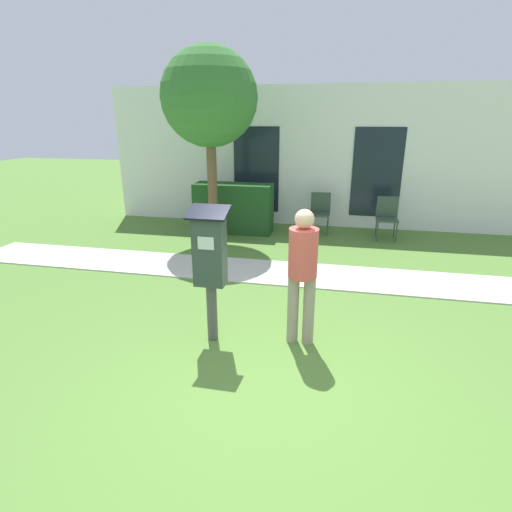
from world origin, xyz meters
TOP-DOWN VIEW (x-y plane):
  - ground_plane at (0.00, 0.00)m, footprint 40.00×40.00m
  - sidewalk at (0.00, 2.88)m, footprint 12.00×1.10m
  - building_facade at (0.00, 6.33)m, footprint 10.00×0.26m
  - parking_meter at (-0.76, 0.62)m, footprint 0.44×0.31m
  - person_standing at (0.26, 0.76)m, footprint 0.32×0.32m
  - outdoor_chair_left at (-1.23, 5.68)m, footprint 0.44×0.44m
  - outdoor_chair_middle at (0.20, 5.61)m, footprint 0.44×0.44m
  - outdoor_chair_right at (1.63, 5.39)m, footprint 0.44×0.44m
  - hedge_row at (-1.73, 5.25)m, footprint 1.75×0.60m
  - tree at (-2.01, 4.63)m, footprint 1.90×1.90m

SIDE VIEW (x-z plane):
  - ground_plane at x=0.00m, z-range 0.00..0.00m
  - sidewalk at x=0.00m, z-range 0.00..0.02m
  - outdoor_chair_left at x=-1.23m, z-range 0.08..0.98m
  - outdoor_chair_middle at x=0.20m, z-range 0.08..0.98m
  - outdoor_chair_right at x=1.63m, z-range 0.08..0.98m
  - hedge_row at x=-1.73m, z-range 0.00..1.10m
  - person_standing at x=0.26m, z-range 0.14..1.72m
  - parking_meter at x=-0.76m, z-range 0.22..1.81m
  - building_facade at x=0.00m, z-range 0.00..3.20m
  - tree at x=-2.01m, z-range 0.94..4.75m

